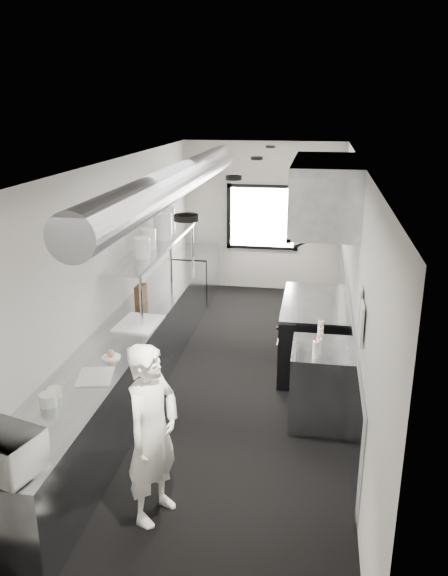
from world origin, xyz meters
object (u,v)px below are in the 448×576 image
at_px(bottle_station, 320,384).
at_px(squeeze_bottle_a, 316,350).
at_px(deli_tub_a, 48,400).
at_px(squeeze_bottle_d, 320,335).
at_px(squeeze_bottle_b, 318,346).
at_px(exhaust_hood, 325,193).
at_px(squeeze_bottle_e, 321,329).
at_px(deli_tub_b, 55,392).
at_px(prep_counter, 130,362).
at_px(far_work_table, 195,274).
at_px(microwave, 2,450).
at_px(range, 312,334).
at_px(knife_block, 141,294).
at_px(pass_shelf, 157,246).
at_px(plate_stack_a, 142,248).
at_px(plate_stack_d, 167,220).
at_px(squeeze_bottle_c, 320,339).
at_px(plate_stack_c, 163,226).
at_px(cutting_board, 139,323).
at_px(small_plate, 111,357).
at_px(line_cook, 153,434).
at_px(plate_stack_b, 148,239).

bearing_deg(bottle_station, squeeze_bottle_a, -105.20).
bearing_deg(deli_tub_a, squeeze_bottle_d, 37.00).
height_order(squeeze_bottle_b, squeeze_bottle_d, squeeze_bottle_d).
relative_size(exhaust_hood, squeeze_bottle_e, 10.92).
relative_size(deli_tub_b, squeeze_bottle_a, 0.67).
height_order(prep_counter, squeeze_bottle_a, squeeze_bottle_a).
bearing_deg(far_work_table, squeeze_bottle_e, -57.73).
distance_m(microwave, squeeze_bottle_e, 3.65).
distance_m(range, knife_block, 2.39).
relative_size(pass_shelf, deli_tub_a, 19.19).
height_order(plate_stack_a, squeeze_bottle_e, plate_stack_a).
relative_size(microwave, plate_stack_d, 1.31).
bearing_deg(deli_tub_a, squeeze_bottle_c, 35.55).
height_order(range, plate_stack_c, plate_stack_c).
bearing_deg(squeeze_bottle_e, prep_counter, -177.65).
xyz_separation_m(far_work_table, plate_stack_c, (-0.03, -1.90, 1.31)).
distance_m(cutting_board, squeeze_bottle_a, 2.22).
xyz_separation_m(range, bottle_station, (0.11, -1.40, -0.02)).
bearing_deg(microwave, pass_shelf, 106.39).
height_order(range, bottle_station, range).
bearing_deg(small_plate, plate_stack_a, 94.51).
height_order(microwave, squeeze_bottle_b, microwave).
bearing_deg(deli_tub_a, microwave, -84.16).
bearing_deg(deli_tub_b, plate_stack_a, 87.89).
bearing_deg(line_cook, range, -1.34).
relative_size(exhaust_hood, deli_tub_a, 14.07).
relative_size(microwave, small_plate, 2.61).
distance_m(prep_counter, plate_stack_c, 2.22).
bearing_deg(small_plate, prep_counter, 96.93).
xyz_separation_m(prep_counter, line_cook, (0.90, -2.01, 0.36)).
relative_size(prep_counter, deli_tub_b, 47.13).
xyz_separation_m(range, small_plate, (-2.09, -2.03, 0.44)).
bearing_deg(far_work_table, squeeze_bottle_a, -61.87).
xyz_separation_m(squeeze_bottle_a, squeeze_bottle_d, (0.05, 0.40, -0.00)).
relative_size(cutting_board, plate_stack_b, 2.26).
height_order(prep_counter, microwave, microwave).
distance_m(bottle_station, squeeze_bottle_d, 0.56).
distance_m(deli_tub_a, squeeze_bottle_d, 2.97).
bearing_deg(squeeze_bottle_b, microwave, -133.46).
height_order(prep_counter, squeeze_bottle_c, squeeze_bottle_c).
bearing_deg(squeeze_bottle_e, far_work_table, 122.27).
distance_m(deli_tub_a, plate_stack_d, 4.12).
xyz_separation_m(line_cook, microwave, (-0.91, -0.75, 0.24)).
height_order(prep_counter, pass_shelf, pass_shelf).
bearing_deg(range, deli_tub_a, -126.87).
xyz_separation_m(far_work_table, plate_stack_d, (-0.08, -1.52, 1.32)).
relative_size(cutting_board, plate_stack_d, 1.56).
bearing_deg(bottle_station, deli_tub_b, -148.13).
height_order(line_cook, squeeze_bottle_a, line_cook).
bearing_deg(prep_counter, squeeze_bottle_c, -4.02).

